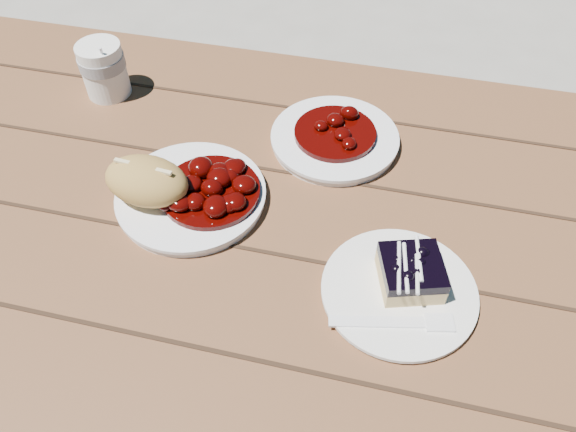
% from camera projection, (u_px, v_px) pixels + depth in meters
% --- Properties ---
extents(ground, '(60.00, 60.00, 0.00)m').
position_uv_depth(ground, '(187.00, 387.00, 1.44)').
color(ground, gray).
rests_on(ground, ground).
extents(picnic_table, '(2.00, 1.55, 0.75)m').
position_uv_depth(picnic_table, '(141.00, 246.00, 0.99)').
color(picnic_table, brown).
rests_on(picnic_table, ground).
extents(main_plate, '(0.22, 0.22, 0.02)m').
position_uv_depth(main_plate, '(191.00, 197.00, 0.84)').
color(main_plate, white).
rests_on(main_plate, picnic_table).
extents(goulash_stew, '(0.15, 0.15, 0.04)m').
position_uv_depth(goulash_stew, '(209.00, 184.00, 0.82)').
color(goulash_stew, '#3B0402').
rests_on(goulash_stew, main_plate).
extents(bread_roll, '(0.13, 0.09, 0.07)m').
position_uv_depth(bread_roll, '(147.00, 181.00, 0.80)').
color(bread_roll, '#B38B45').
rests_on(bread_roll, main_plate).
extents(dessert_plate, '(0.20, 0.20, 0.01)m').
position_uv_depth(dessert_plate, '(399.00, 292.00, 0.73)').
color(dessert_plate, white).
rests_on(dessert_plate, picnic_table).
extents(blueberry_cake, '(0.10, 0.10, 0.04)m').
position_uv_depth(blueberry_cake, '(411.00, 272.00, 0.72)').
color(blueberry_cake, '#DCBB78').
rests_on(blueberry_cake, dessert_plate).
extents(fork_dessert, '(0.16, 0.06, 0.00)m').
position_uv_depth(fork_dessert, '(379.00, 322.00, 0.69)').
color(fork_dessert, white).
rests_on(fork_dessert, dessert_plate).
extents(coffee_cup, '(0.08, 0.08, 0.10)m').
position_uv_depth(coffee_cup, '(104.00, 70.00, 0.98)').
color(coffee_cup, white).
rests_on(coffee_cup, picnic_table).
extents(second_plate, '(0.20, 0.20, 0.02)m').
position_uv_depth(second_plate, '(335.00, 139.00, 0.92)').
color(second_plate, white).
rests_on(second_plate, picnic_table).
extents(second_stew, '(0.13, 0.13, 0.04)m').
position_uv_depth(second_stew, '(336.00, 126.00, 0.90)').
color(second_stew, '#3B0402').
rests_on(second_stew, second_plate).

